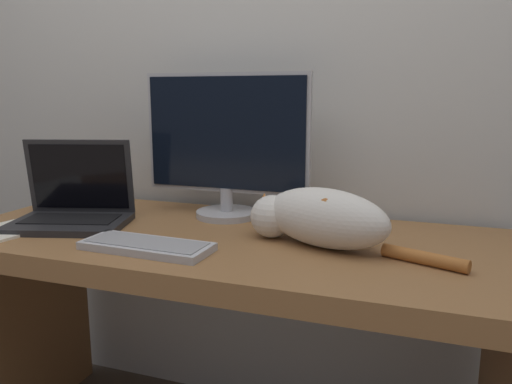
# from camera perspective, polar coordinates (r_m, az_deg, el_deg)

# --- Properties ---
(wall_back) EXTENTS (6.40, 0.06, 2.60)m
(wall_back) POSITION_cam_1_polar(r_m,az_deg,el_deg) (1.75, 1.16, 16.03)
(wall_back) COLOR silver
(wall_back) RESTS_ON ground_plane
(desk) EXTENTS (1.58, 0.67, 0.76)m
(desk) POSITION_cam_1_polar(r_m,az_deg,el_deg) (1.48, -3.89, -10.61)
(desk) COLOR olive
(desk) RESTS_ON ground_plane
(monitor) EXTENTS (0.55, 0.20, 0.46)m
(monitor) POSITION_cam_1_polar(r_m,az_deg,el_deg) (1.59, -3.43, 5.49)
(monitor) COLOR #B2B2B7
(monitor) RESTS_ON desk
(laptop) EXTENTS (0.39, 0.33, 0.25)m
(laptop) POSITION_cam_1_polar(r_m,az_deg,el_deg) (1.63, -20.22, -1.72)
(laptop) COLOR #232326
(laptop) RESTS_ON desk
(external_keyboard) EXTENTS (0.35, 0.14, 0.02)m
(external_keyboard) POSITION_cam_1_polar(r_m,az_deg,el_deg) (1.32, -12.38, -6.03)
(external_keyboard) COLOR #BCBCC1
(external_keyboard) RESTS_ON desk
(cat) EXTENTS (0.57, 0.27, 0.15)m
(cat) POSITION_cam_1_polar(r_m,az_deg,el_deg) (1.32, 7.20, -2.82)
(cat) COLOR silver
(cat) RESTS_ON desk
(paper_notepad) EXTENTS (0.22, 0.29, 0.01)m
(paper_notepad) POSITION_cam_1_polar(r_m,az_deg,el_deg) (1.62, -26.63, -3.96)
(paper_notepad) COLOR white
(paper_notepad) RESTS_ON desk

